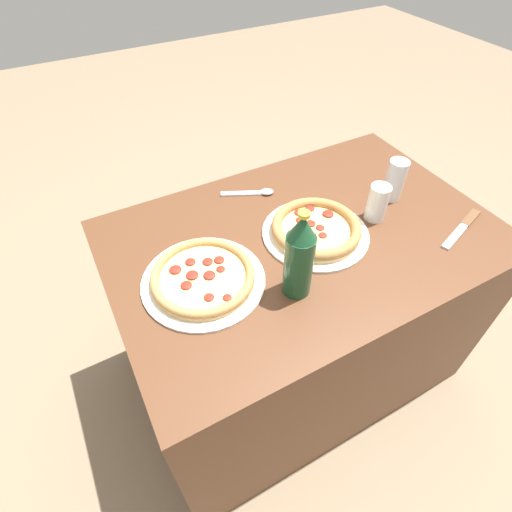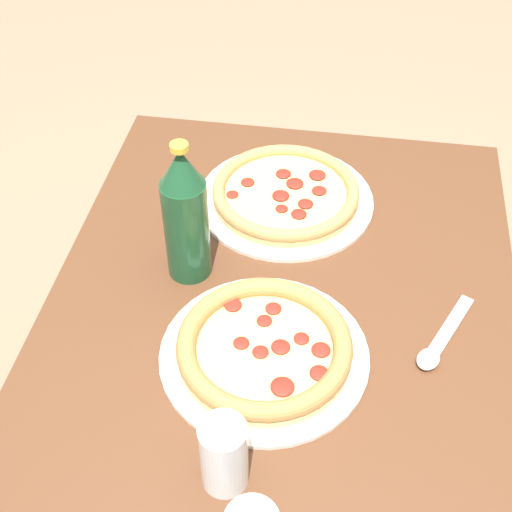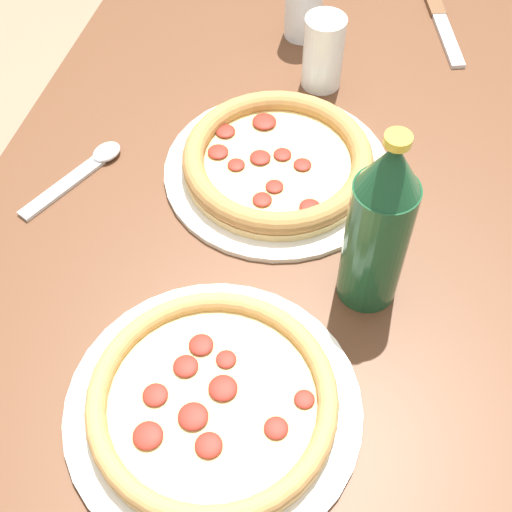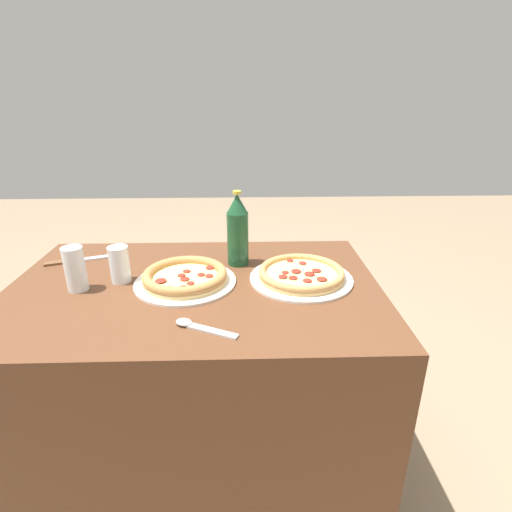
% 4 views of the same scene
% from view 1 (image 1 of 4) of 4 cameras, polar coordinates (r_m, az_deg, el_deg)
% --- Properties ---
extents(ground_plane, '(8.00, 8.00, 0.00)m').
position_cam_1_polar(ground_plane, '(1.74, 4.88, -14.62)').
color(ground_plane, '#847056').
extents(table, '(1.13, 0.75, 0.72)m').
position_cam_1_polar(table, '(1.44, 5.76, -7.54)').
color(table, '#56331E').
rests_on(table, ground_plane).
extents(pizza_veggie, '(0.32, 0.32, 0.04)m').
position_cam_1_polar(pizza_veggie, '(1.04, -7.58, -3.05)').
color(pizza_veggie, silver).
rests_on(pizza_veggie, table).
extents(pizza_salami, '(0.31, 0.31, 0.04)m').
position_cam_1_polar(pizza_salami, '(1.17, 8.54, 3.80)').
color(pizza_salami, silver).
rests_on(pizza_salami, table).
extents(glass_mango_juice, '(0.06, 0.06, 0.13)m').
position_cam_1_polar(glass_mango_juice, '(1.34, 19.15, 9.97)').
color(glass_mango_juice, white).
rests_on(glass_mango_juice, table).
extents(glass_orange_juice, '(0.06, 0.06, 0.11)m').
position_cam_1_polar(glass_orange_juice, '(1.25, 16.89, 7.07)').
color(glass_orange_juice, white).
rests_on(glass_orange_juice, table).
extents(beer_bottle, '(0.07, 0.07, 0.25)m').
position_cam_1_polar(beer_bottle, '(0.94, 6.22, -0.07)').
color(beer_bottle, '#194728').
rests_on(beer_bottle, table).
extents(knife, '(0.22, 0.09, 0.01)m').
position_cam_1_polar(knife, '(1.34, 27.45, 3.72)').
color(knife, brown).
rests_on(knife, table).
extents(spoon, '(0.17, 0.10, 0.02)m').
position_cam_1_polar(spoon, '(1.32, 0.02, 9.08)').
color(spoon, silver).
rests_on(spoon, table).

